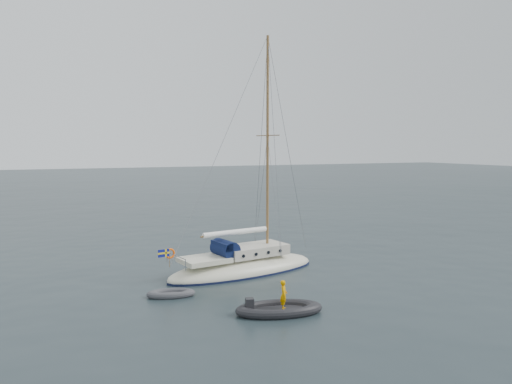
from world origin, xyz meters
name	(u,v)px	position (x,y,z in m)	size (l,w,h in m)	color
ground	(293,280)	(0.00, 0.00, 0.00)	(300.00, 300.00, 0.00)	black
sailboat	(243,254)	(-1.95, 2.65, 1.12)	(10.43, 3.12, 14.85)	beige
dinghy	(171,294)	(-7.17, -0.27, 0.15)	(2.45, 1.10, 0.35)	#444449
rib	(279,308)	(-3.33, -4.80, 0.24)	(4.06, 1.85, 1.56)	black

